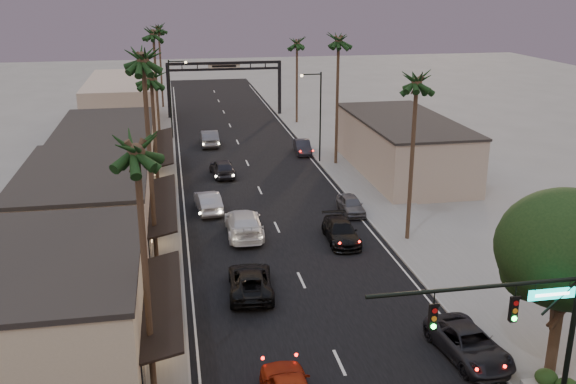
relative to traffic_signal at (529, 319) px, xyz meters
name	(u,v)px	position (x,y,z in m)	size (l,w,h in m)	color
ground	(255,180)	(-5.69, 36.00, -5.08)	(200.00, 200.00, 0.00)	slate
road	(248,166)	(-5.69, 41.00, -5.08)	(14.00, 120.00, 0.02)	black
sidewalk_left	(152,152)	(-15.19, 48.00, -5.02)	(5.00, 92.00, 0.12)	slate
sidewalk_right	(325,144)	(3.81, 48.00, -5.02)	(5.00, 92.00, 0.12)	slate
storefront_near	(54,315)	(-18.69, 8.00, -2.33)	(8.00, 12.00, 5.50)	#B6AA8B
storefront_mid	(88,212)	(-18.69, 22.00, -2.33)	(8.00, 14.00, 5.50)	#A49383
storefront_far	(108,155)	(-18.69, 38.00, -2.58)	(8.00, 16.00, 5.00)	#B6AA8B
storefront_dist	(123,104)	(-18.69, 61.00, -2.08)	(8.00, 20.00, 6.00)	#A49383
building_right	(403,147)	(8.31, 36.00, -2.58)	(8.00, 18.00, 5.00)	#A49383
traffic_signal	(529,319)	(0.00, 0.00, 0.00)	(8.51, 0.22, 7.80)	black
corner_tree	(569,254)	(3.79, 3.45, 0.90)	(6.20, 6.20, 8.80)	#38281C
arch	(224,75)	(-5.69, 66.00, 0.45)	(15.20, 0.40, 7.27)	black
streetlight_right	(318,110)	(1.23, 41.00, 0.25)	(2.13, 0.30, 9.00)	black
streetlight_left	(173,93)	(-12.61, 54.00, 0.25)	(2.13, 0.30, 9.00)	black
palm_la	(135,140)	(-14.29, 5.00, 6.36)	(3.20, 3.20, 13.20)	#38281C
palm_lb	(142,54)	(-14.29, 18.00, 8.30)	(3.20, 3.20, 15.20)	#38281C
palm_lc	(151,73)	(-14.29, 32.00, 5.39)	(3.20, 3.20, 12.20)	#38281C
palm_ld	(153,30)	(-14.29, 51.00, 7.33)	(3.20, 3.20, 14.20)	#38281C
palm_ra	(417,76)	(2.91, 20.00, 6.36)	(3.20, 3.20, 13.20)	#38281C
palm_rb	(339,36)	(2.91, 40.00, 7.33)	(3.20, 3.20, 14.20)	#38281C
palm_rc	(297,40)	(2.91, 60.00, 5.39)	(3.20, 3.20, 12.20)	#38281C
palm_far	(158,26)	(-13.99, 74.00, 6.36)	(3.20, 3.20, 13.20)	#38281C
oncoming_pickup	(250,281)	(-8.92, 13.94, -4.34)	(2.48, 5.37, 1.49)	black
oncoming_silver	(208,202)	(-10.42, 28.45, -4.28)	(1.69, 4.84, 1.59)	gray
oncoming_white	(244,223)	(-8.24, 22.95, -4.19)	(2.49, 6.11, 1.77)	silver
oncoming_dgrey	(222,168)	(-8.50, 37.90, -4.28)	(1.90, 4.72, 1.61)	black
oncoming_grey_far	(209,138)	(-8.89, 50.04, -4.22)	(1.82, 5.21, 1.72)	#4F4F54
curbside_near	(469,344)	(0.51, 5.33, -4.35)	(2.44, 5.28, 1.47)	black
curbside_black	(341,232)	(-1.75, 20.52, -4.35)	(2.06, 5.07, 1.47)	black
curbside_grey	(351,205)	(0.51, 26.02, -4.39)	(1.63, 4.05, 1.38)	#4B4C50
curbside_far	(302,147)	(0.51, 44.70, -4.36)	(1.52, 4.36, 1.44)	black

